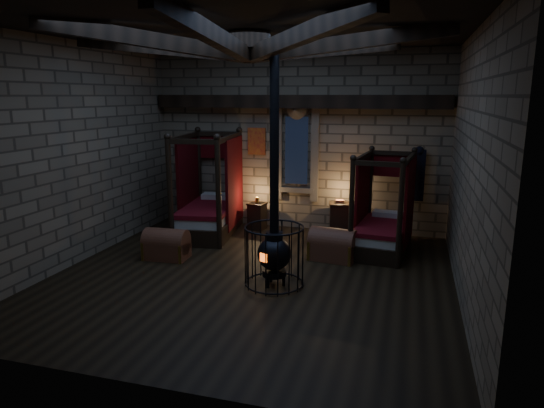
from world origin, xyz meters
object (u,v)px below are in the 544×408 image
(bed_left, at_px, (210,209))
(trunk_left, at_px, (166,245))
(bed_right, at_px, (383,227))
(stove, at_px, (274,250))
(trunk_right, at_px, (333,245))

(bed_left, relative_size, trunk_left, 2.67)
(bed_right, height_order, trunk_left, bed_right)
(trunk_left, bearing_deg, bed_right, 19.72)
(bed_left, bearing_deg, stove, -56.53)
(trunk_right, bearing_deg, bed_right, 51.64)
(trunk_right, bearing_deg, trunk_left, -157.30)
(bed_left, height_order, bed_right, bed_left)
(stove, bearing_deg, trunk_right, 89.06)
(bed_left, distance_m, trunk_right, 3.29)
(bed_right, relative_size, stove, 0.50)
(bed_right, distance_m, trunk_left, 4.46)
(bed_right, bearing_deg, stove, -117.68)
(trunk_right, xyz_separation_m, stove, (-0.75, -1.61, 0.34))
(bed_left, distance_m, bed_right, 4.00)
(bed_left, height_order, trunk_left, bed_left)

